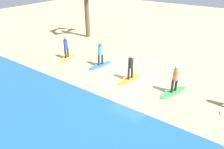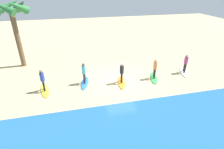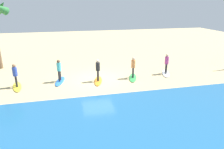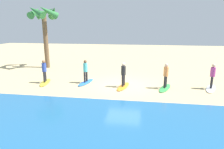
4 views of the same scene
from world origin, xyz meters
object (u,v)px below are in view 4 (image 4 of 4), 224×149
at_px(surfboard_green, 165,88).
at_px(surfboard_blue, 86,82).
at_px(surfboard_yellow, 45,82).
at_px(palm_tree, 44,18).
at_px(surfer_blue, 85,69).
at_px(surfer_yellow, 44,69).
at_px(surfer_white, 213,74).
at_px(surfboard_white, 211,88).
at_px(surfer_green, 166,74).
at_px(surfboard_orange, 123,86).
at_px(surfer_orange, 123,73).

distance_m(surfboard_green, surfboard_blue, 5.69).
relative_size(surfboard_yellow, palm_tree, 0.35).
height_order(surfboard_blue, surfboard_yellow, same).
bearing_deg(surfboard_yellow, surfer_blue, 86.63).
bearing_deg(palm_tree, surfer_yellow, 114.22).
height_order(surfer_white, surfer_yellow, same).
relative_size(surfboard_white, surfer_green, 1.28).
bearing_deg(surfboard_green, surfer_blue, -75.70).
xyz_separation_m(surfboard_green, surfer_yellow, (8.65, -0.04, 0.99)).
height_order(surfboard_orange, surfboard_blue, same).
distance_m(surfer_white, surfboard_green, 3.22).
bearing_deg(surfer_blue, surfboard_yellow, 8.69).
relative_size(surfer_green, palm_tree, 0.27).
height_order(surfer_orange, surfboard_yellow, surfer_orange).
xyz_separation_m(surfboard_green, surfer_orange, (2.83, 0.09, 0.99)).
relative_size(surfer_orange, palm_tree, 0.27).
bearing_deg(surfboard_blue, surfboard_green, 97.36).
relative_size(surfer_white, surfboard_green, 0.78).
xyz_separation_m(surfer_blue, palm_tree, (5.35, -4.80, 3.83)).
distance_m(surfboard_white, surfboard_yellow, 11.70).
bearing_deg(surfer_white, surfboard_orange, 4.45).
xyz_separation_m(surfboard_white, surfer_orange, (5.87, 0.46, 0.99)).
relative_size(surfer_orange, surfboard_blue, 0.78).
distance_m(surfer_white, surfer_orange, 5.89).
relative_size(surfboard_orange, surfer_yellow, 1.28).
bearing_deg(surfboard_white, surfboard_yellow, -66.67).
distance_m(surfboard_orange, surfboard_blue, 2.91).
bearing_deg(surfer_orange, surfboard_yellow, -1.30).
bearing_deg(surfboard_orange, surfer_white, 106.30).
height_order(surfboard_green, surfboard_blue, same).
xyz_separation_m(surfboard_green, surfboard_orange, (2.83, 0.09, 0.00)).
distance_m(surfboard_green, surfer_orange, 3.00).
height_order(surfboard_white, surfer_blue, surfer_blue).
height_order(surfboard_white, surfer_yellow, surfer_yellow).
bearing_deg(surfer_green, surfboard_yellow, -0.27).
distance_m(surfer_green, surfer_blue, 5.69).
bearing_deg(surfboard_white, surfer_green, -61.41).
bearing_deg(palm_tree, surfer_green, 154.33).
bearing_deg(surfer_yellow, surfer_orange, 178.70).
relative_size(surfboard_white, surfer_orange, 1.28).
bearing_deg(surfboard_blue, surfer_white, 101.50).
xyz_separation_m(surfer_white, surfboard_yellow, (11.70, 0.33, -0.99)).
distance_m(surfer_white, surfer_yellow, 11.70).
relative_size(surfboard_green, surfboard_orange, 1.00).
distance_m(surfboard_green, surfer_green, 0.99).
height_order(surfboard_yellow, palm_tree, palm_tree).
height_order(surfboard_green, surfboard_orange, same).
height_order(surfer_yellow, palm_tree, palm_tree).
distance_m(surfboard_white, surfboard_orange, 5.89).
relative_size(surfboard_green, palm_tree, 0.35).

